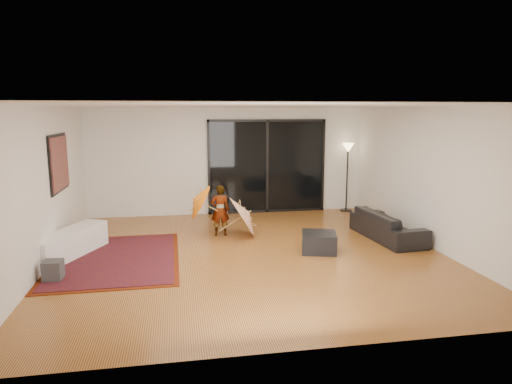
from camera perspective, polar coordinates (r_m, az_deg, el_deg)
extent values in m
plane|color=#AC6B2F|center=(8.51, -0.65, -7.76)|extent=(7.00, 7.00, 0.00)
plane|color=white|center=(8.10, -0.69, 10.75)|extent=(7.00, 7.00, 0.00)
plane|color=silver|center=(11.63, -3.48, 3.86)|extent=(7.00, 0.00, 7.00)
plane|color=silver|center=(4.84, 6.11, -5.00)|extent=(7.00, 0.00, 7.00)
plane|color=silver|center=(8.38, -25.01, 0.51)|extent=(0.00, 7.00, 7.00)
plane|color=silver|center=(9.41, 20.87, 1.75)|extent=(0.00, 7.00, 7.00)
cube|color=black|center=(11.78, 1.39, 3.22)|extent=(3.00, 0.04, 2.40)
cube|color=black|center=(11.67, 1.43, 8.92)|extent=(3.06, 0.06, 0.06)
cube|color=black|center=(11.95, 1.39, -2.37)|extent=(3.06, 0.06, 0.06)
cube|color=black|center=(11.76, 1.41, 3.21)|extent=(0.06, 0.06, 2.40)
cube|color=black|center=(9.29, -23.44, 3.35)|extent=(0.02, 1.28, 1.08)
cube|color=#215239|center=(9.29, -23.32, 3.35)|extent=(0.03, 1.18, 0.98)
cube|color=white|center=(8.92, -22.28, -6.03)|extent=(1.13, 1.79, 0.49)
cube|color=#424244|center=(7.86, -24.03, -8.96)|extent=(0.29, 0.29, 0.32)
cube|color=#571C07|center=(8.59, -17.03, -7.99)|extent=(2.19, 3.05, 0.01)
cube|color=maroon|center=(8.59, -17.03, -7.95)|extent=(2.03, 2.89, 0.02)
imported|color=black|center=(9.81, 16.10, -4.01)|extent=(0.92, 2.00, 0.57)
cube|color=black|center=(8.69, 7.87, -6.22)|extent=(0.78, 0.78, 0.36)
cylinder|color=black|center=(12.35, 11.17, -2.22)|extent=(0.31, 0.31, 0.03)
cylinder|color=black|center=(12.21, 11.30, 1.49)|extent=(0.04, 0.04, 1.65)
cone|color=#FFD899|center=(12.11, 11.44, 5.45)|extent=(0.31, 0.31, 0.24)
imported|color=#999999|center=(9.65, -4.52, -2.31)|extent=(0.41, 0.28, 1.08)
cone|color=orange|center=(9.53, -7.80, -1.34)|extent=(0.53, 0.77, 0.76)
cylinder|color=#A08144|center=(9.60, -7.75, -3.30)|extent=(0.45, 0.02, 0.27)
cylinder|color=#A08144|center=(9.51, -7.81, -0.72)|extent=(0.06, 0.02, 0.05)
cone|color=silver|center=(9.59, -0.85, -2.58)|extent=(0.67, 0.98, 0.93)
cylinder|color=#A08144|center=(9.68, -0.85, -4.71)|extent=(0.48, 0.02, 0.31)
cylinder|color=#A08144|center=(9.56, -0.86, -1.90)|extent=(0.06, 0.02, 0.05)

